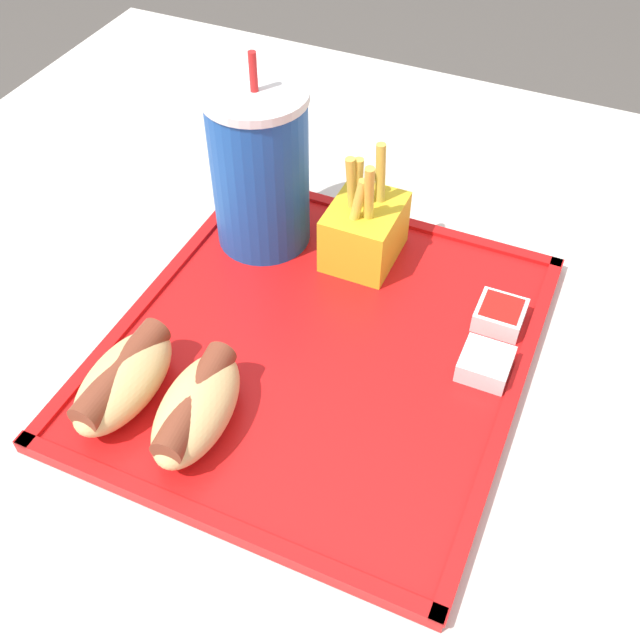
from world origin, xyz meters
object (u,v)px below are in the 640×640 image
(hot_dog_near, at_px, (197,407))
(sauce_cup_mayo, at_px, (485,363))
(hot_dog_far, at_px, (123,379))
(soda_cup, at_px, (260,169))
(fries_carton, at_px, (364,228))
(sauce_cup_ketchup, at_px, (500,314))

(hot_dog_near, bearing_deg, sauce_cup_mayo, -52.55)
(sauce_cup_mayo, bearing_deg, hot_dog_far, 119.52)
(soda_cup, xyz_separation_m, fries_carton, (0.01, -0.10, -0.05))
(fries_carton, bearing_deg, hot_dog_near, 170.06)
(hot_dog_near, relative_size, sauce_cup_mayo, 2.81)
(soda_cup, bearing_deg, sauce_cup_ketchup, -95.21)
(hot_dog_near, xyz_separation_m, sauce_cup_mayo, (0.14, -0.19, -0.01))
(sauce_cup_ketchup, bearing_deg, hot_dog_near, 137.82)
(hot_dog_far, distance_m, sauce_cup_ketchup, 0.33)
(hot_dog_far, xyz_separation_m, fries_carton, (0.24, -0.11, 0.01))
(hot_dog_far, relative_size, sauce_cup_mayo, 2.71)
(hot_dog_far, relative_size, sauce_cup_ketchup, 2.71)
(hot_dog_near, bearing_deg, hot_dog_far, 90.00)
(sauce_cup_mayo, bearing_deg, fries_carton, 56.95)
(hot_dog_near, distance_m, fries_carton, 0.24)
(hot_dog_near, bearing_deg, sauce_cup_ketchup, -42.18)
(soda_cup, distance_m, hot_dog_near, 0.24)
(hot_dog_far, bearing_deg, sauce_cup_ketchup, -50.91)
(hot_dog_far, relative_size, fries_carton, 0.95)
(hot_dog_far, distance_m, hot_dog_near, 0.07)
(hot_dog_far, relative_size, hot_dog_near, 0.96)
(fries_carton, bearing_deg, sauce_cup_mayo, -123.05)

